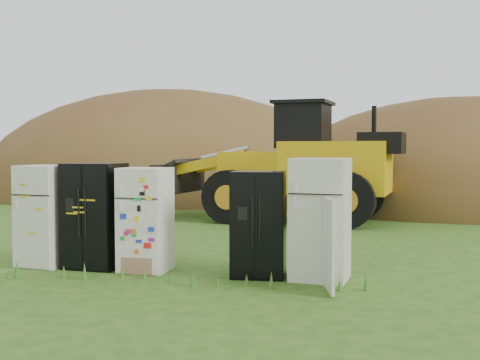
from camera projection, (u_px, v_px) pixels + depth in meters
The scene contains 10 objects.
ground at pixel (178, 272), 9.93m from camera, with size 120.00×120.00×0.00m, color #215215.
fridge_leftmost at pixel (45, 216), 10.43m from camera, with size 0.77×0.74×1.75m, color silver, non-canonical shape.
fridge_black_side at pixel (95, 215), 10.27m from camera, with size 0.93×0.74×1.79m, color black, non-canonical shape.
fridge_sticker at pixel (145, 219), 9.99m from camera, with size 0.77×0.71×1.72m, color white, non-canonical shape.
fridge_black_right at pixel (259, 224), 9.56m from camera, with size 0.84×0.70×1.68m, color black, non-canonical shape.
fridge_open_door at pixel (320, 219), 9.34m from camera, with size 0.86×0.79×1.89m, color silver, non-canonical shape.
wheel_loader at pixel (274, 161), 17.04m from camera, with size 6.93×2.81×3.35m, color #CC9A0D, non-canonical shape.
dirt_mound_right at pixel (462, 207), 20.99m from camera, with size 14.23×10.44×7.67m, color #4D3318.
dirt_mound_left at pixel (166, 195), 26.22m from camera, with size 16.90×12.68×9.16m, color #4D3318.
dirt_mound_back at pixel (318, 193), 27.34m from camera, with size 16.37×10.92×5.93m, color #4D3318.
Camera 1 is at (3.35, -9.31, 2.04)m, focal length 45.00 mm.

